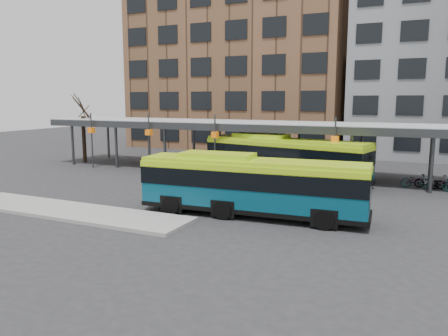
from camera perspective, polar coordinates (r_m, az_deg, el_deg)
ground at (r=23.87m, az=-4.89°, el=-5.56°), size 120.00×120.00×0.00m
boarding_island at (r=24.77m, az=-19.60°, el=-5.30°), size 14.00×3.00×0.18m
canopy at (r=34.94m, az=5.46°, el=5.54°), size 40.00×6.53×4.80m
tree at (r=43.69m, az=-17.83°, el=3.90°), size 1.64×1.64×5.60m
building_brick at (r=56.53m, az=2.39°, el=14.07°), size 26.00×14.00×22.00m
bus_front at (r=22.42m, az=3.55°, el=-2.12°), size 11.77×3.23×3.21m
bus_rear at (r=32.18m, az=7.83°, el=1.40°), size 12.67×5.16×3.42m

